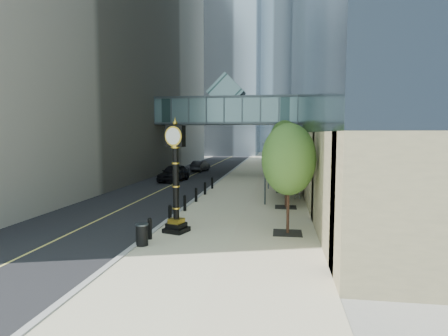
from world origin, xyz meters
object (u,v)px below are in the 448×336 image
(trash_bin, at_px, (142,235))
(car_far, at_px, (200,166))
(car_near, at_px, (174,173))
(pedestrian, at_px, (297,186))
(street_clock, at_px, (176,184))

(trash_bin, distance_m, car_far, 32.60)
(car_near, bearing_deg, pedestrian, -30.14)
(car_far, bearing_deg, pedestrian, 127.21)
(pedestrian, bearing_deg, car_far, -68.05)
(street_clock, distance_m, car_far, 30.42)
(street_clock, bearing_deg, pedestrian, 76.71)
(street_clock, relative_size, trash_bin, 6.08)
(street_clock, xyz_separation_m, car_far, (-5.24, 29.92, -1.72))
(pedestrian, relative_size, car_near, 0.38)
(pedestrian, relative_size, car_far, 0.46)
(trash_bin, xyz_separation_m, pedestrian, (7.20, 12.90, 0.50))
(car_far, bearing_deg, car_near, 93.61)
(trash_bin, height_order, pedestrian, pedestrian)
(car_near, xyz_separation_m, car_far, (0.51, 10.48, -0.17))
(car_near, distance_m, car_far, 10.49)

